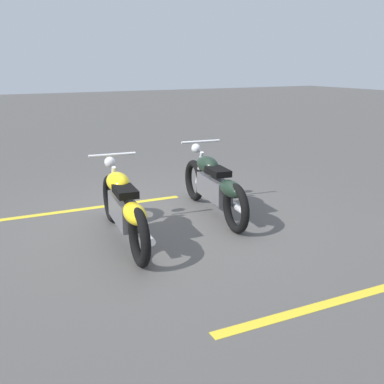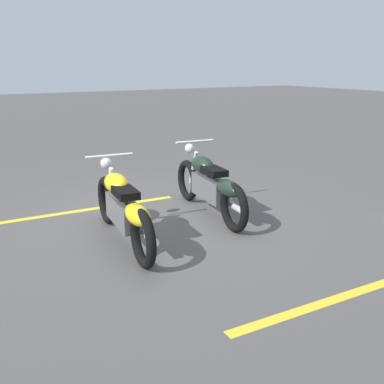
# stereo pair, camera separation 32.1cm
# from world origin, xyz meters

# --- Properties ---
(ground_plane) EXTENTS (60.00, 60.00, 0.00)m
(ground_plane) POSITION_xyz_m (0.00, 0.00, 0.00)
(ground_plane) COLOR #514F4C
(motorcycle_bright_foreground) EXTENTS (2.23, 0.62, 1.04)m
(motorcycle_bright_foreground) POSITION_xyz_m (0.62, -0.76, 0.46)
(motorcycle_bright_foreground) COLOR black
(motorcycle_bright_foreground) RESTS_ON ground
(motorcycle_dark_foreground) EXTENTS (2.23, 0.62, 1.04)m
(motorcycle_dark_foreground) POSITION_xyz_m (0.26, 0.75, 0.46)
(motorcycle_dark_foreground) COLOR black
(motorcycle_dark_foreground) RESTS_ON ground
(parking_stripe_near) EXTENTS (0.27, 3.20, 0.01)m
(parking_stripe_near) POSITION_xyz_m (-0.94, -0.90, 0.00)
(parking_stripe_near) COLOR yellow
(parking_stripe_near) RESTS_ON ground
(parking_stripe_mid) EXTENTS (0.27, 3.20, 0.01)m
(parking_stripe_mid) POSITION_xyz_m (2.96, 0.79, 0.00)
(parking_stripe_mid) COLOR yellow
(parking_stripe_mid) RESTS_ON ground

